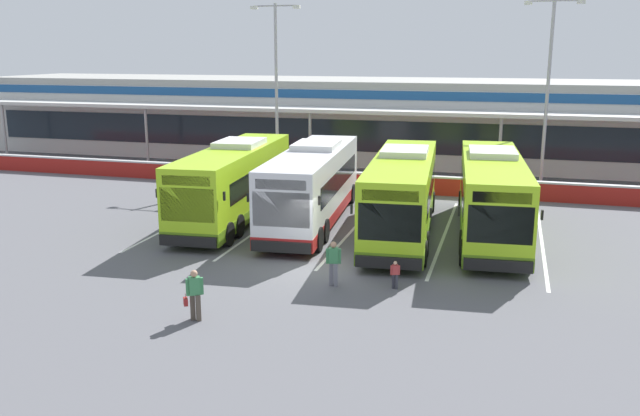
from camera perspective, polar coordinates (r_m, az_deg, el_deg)
ground_plane at (r=25.69m, az=-0.10°, el=-5.08°), size 200.00×200.00×0.00m
terminal_building at (r=51.02m, az=8.39°, el=7.47°), size 70.00×13.00×6.00m
red_barrier_wall at (r=39.25m, az=5.80°, el=2.17°), size 60.00×0.40×1.10m
coach_bus_leftmost at (r=32.90m, az=-7.34°, el=2.14°), size 3.74×12.32×3.78m
coach_bus_left_centre at (r=31.84m, az=-0.64°, el=1.87°), size 3.74×12.32×3.78m
coach_bus_centre at (r=30.10m, az=7.06°, el=1.10°), size 3.74×12.32×3.78m
coach_bus_right_centre at (r=30.52m, az=14.49°, el=0.94°), size 3.74×12.32×3.78m
bay_stripe_far_west at (r=34.07m, az=-10.93°, el=-0.68°), size 0.14×13.00×0.01m
bay_stripe_west at (r=32.42m, az=-4.29°, el=-1.18°), size 0.14×13.00×0.01m
bay_stripe_mid_west at (r=31.25m, az=2.96°, el=-1.72°), size 0.14×13.00×0.01m
bay_stripe_centre at (r=30.62m, az=10.64°, el=-2.26°), size 0.14×13.00×0.01m
bay_stripe_mid_east at (r=30.55m, az=18.51°, el=-2.77°), size 0.14×13.00×0.01m
pedestrian_with_handbag at (r=20.89m, az=-10.74°, el=-7.25°), size 0.63×0.48×1.62m
pedestrian_in_dark_coat at (r=23.45m, az=1.16°, el=-4.66°), size 0.54×0.29×1.62m
pedestrian_child at (r=23.41m, az=6.46°, el=-5.64°), size 0.33×0.20×1.00m
lamp_post_west at (r=43.19m, az=-3.77°, el=10.90°), size 3.24×0.28×11.00m
lamp_post_centre at (r=40.91m, az=19.00°, el=10.08°), size 3.24×0.28×11.00m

